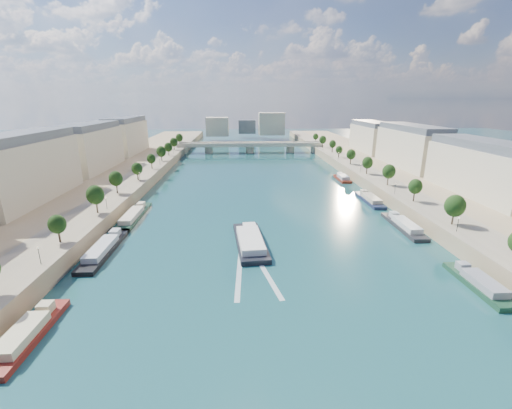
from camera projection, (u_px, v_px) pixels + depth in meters
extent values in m
plane|color=#0B2F32|center=(258.00, 197.00, 147.11)|extent=(700.00, 700.00, 0.00)
cube|color=#9E8460|center=(87.00, 194.00, 143.20)|extent=(44.00, 520.00, 5.00)
cube|color=#9E8460|center=(423.00, 190.00, 149.55)|extent=(44.00, 520.00, 5.00)
cube|color=gray|center=(123.00, 187.00, 143.11)|extent=(14.00, 520.00, 0.10)
cube|color=gray|center=(390.00, 184.00, 148.13)|extent=(14.00, 520.00, 0.10)
cylinder|color=#382B1E|center=(56.00, 236.00, 87.29)|extent=(0.50, 0.50, 3.82)
ellipsoid|color=black|center=(53.00, 223.00, 86.23)|extent=(4.80, 4.80, 5.52)
cylinder|color=#382B1E|center=(94.00, 208.00, 110.20)|extent=(0.50, 0.50, 3.82)
ellipsoid|color=black|center=(92.00, 197.00, 109.14)|extent=(4.80, 4.80, 5.52)
cylinder|color=#382B1E|center=(119.00, 189.00, 133.10)|extent=(0.50, 0.50, 3.82)
ellipsoid|color=black|center=(118.00, 180.00, 132.04)|extent=(4.80, 4.80, 5.52)
cylinder|color=#382B1E|center=(137.00, 176.00, 156.00)|extent=(0.50, 0.50, 3.82)
ellipsoid|color=black|center=(136.00, 168.00, 154.94)|extent=(4.80, 4.80, 5.52)
cylinder|color=#382B1E|center=(150.00, 166.00, 178.91)|extent=(0.50, 0.50, 3.82)
ellipsoid|color=black|center=(149.00, 159.00, 177.85)|extent=(4.80, 4.80, 5.52)
cylinder|color=#382B1E|center=(160.00, 158.00, 201.81)|extent=(0.50, 0.50, 3.82)
ellipsoid|color=black|center=(160.00, 152.00, 200.75)|extent=(4.80, 4.80, 5.52)
cylinder|color=#382B1E|center=(168.00, 152.00, 224.71)|extent=(0.50, 0.50, 3.82)
ellipsoid|color=black|center=(168.00, 147.00, 223.65)|extent=(4.80, 4.80, 5.52)
cylinder|color=#382B1E|center=(175.00, 147.00, 247.62)|extent=(0.50, 0.50, 3.82)
ellipsoid|color=black|center=(174.00, 142.00, 246.56)|extent=(4.80, 4.80, 5.52)
cylinder|color=#382B1E|center=(180.00, 143.00, 270.52)|extent=(0.50, 0.50, 3.82)
ellipsoid|color=black|center=(180.00, 139.00, 269.46)|extent=(4.80, 4.80, 5.52)
cylinder|color=#382B1E|center=(455.00, 219.00, 99.78)|extent=(0.50, 0.50, 3.82)
ellipsoid|color=black|center=(458.00, 207.00, 98.72)|extent=(4.80, 4.80, 5.52)
cylinder|color=#382B1E|center=(415.00, 197.00, 122.68)|extent=(0.50, 0.50, 3.82)
ellipsoid|color=black|center=(417.00, 187.00, 121.62)|extent=(4.80, 4.80, 5.52)
cylinder|color=#382B1E|center=(388.00, 181.00, 145.59)|extent=(0.50, 0.50, 3.82)
ellipsoid|color=black|center=(388.00, 173.00, 144.52)|extent=(4.80, 4.80, 5.52)
cylinder|color=#382B1E|center=(367.00, 170.00, 168.49)|extent=(0.50, 0.50, 3.82)
ellipsoid|color=black|center=(368.00, 163.00, 167.43)|extent=(4.80, 4.80, 5.52)
cylinder|color=#382B1E|center=(352.00, 162.00, 191.39)|extent=(0.50, 0.50, 3.82)
ellipsoid|color=black|center=(353.00, 155.00, 190.33)|extent=(4.80, 4.80, 5.52)
cylinder|color=#382B1E|center=(340.00, 155.00, 214.30)|extent=(0.50, 0.50, 3.82)
ellipsoid|color=black|center=(340.00, 149.00, 213.23)|extent=(4.80, 4.80, 5.52)
cylinder|color=#382B1E|center=(330.00, 149.00, 237.20)|extent=(0.50, 0.50, 3.82)
ellipsoid|color=black|center=(331.00, 144.00, 236.14)|extent=(4.80, 4.80, 5.52)
cylinder|color=#382B1E|center=(322.00, 145.00, 260.10)|extent=(0.50, 0.50, 3.82)
ellipsoid|color=black|center=(323.00, 140.00, 259.04)|extent=(4.80, 4.80, 5.52)
cylinder|color=#382B1E|center=(316.00, 141.00, 283.01)|extent=(0.50, 0.50, 3.82)
ellipsoid|color=black|center=(316.00, 137.00, 281.94)|extent=(4.80, 4.80, 5.52)
cylinder|color=black|center=(40.00, 257.00, 75.93)|extent=(0.14, 0.14, 4.00)
sphere|color=#FFE5B2|center=(38.00, 248.00, 75.31)|extent=(0.36, 0.36, 0.36)
cylinder|color=black|center=(106.00, 204.00, 114.10)|extent=(0.14, 0.14, 4.00)
sphere|color=#FFE5B2|center=(106.00, 198.00, 113.48)|extent=(0.36, 0.36, 0.36)
cylinder|color=black|center=(140.00, 178.00, 152.27)|extent=(0.14, 0.14, 4.00)
sphere|color=#FFE5B2|center=(139.00, 173.00, 151.65)|extent=(0.36, 0.36, 0.36)
cylinder|color=black|center=(160.00, 162.00, 190.44)|extent=(0.14, 0.14, 4.00)
sphere|color=#FFE5B2|center=(159.00, 158.00, 189.82)|extent=(0.36, 0.36, 0.36)
cylinder|color=black|center=(173.00, 151.00, 228.62)|extent=(0.14, 0.14, 4.00)
sphere|color=#FFE5B2|center=(173.00, 148.00, 228.00)|extent=(0.36, 0.36, 0.36)
cylinder|color=black|center=(458.00, 225.00, 94.87)|extent=(0.14, 0.14, 4.00)
sphere|color=#FFE5B2|center=(459.00, 218.00, 94.25)|extent=(0.36, 0.36, 0.36)
cylinder|color=black|center=(395.00, 189.00, 133.04)|extent=(0.14, 0.14, 4.00)
sphere|color=#FFE5B2|center=(396.00, 184.00, 132.42)|extent=(0.36, 0.36, 0.36)
cylinder|color=black|center=(360.00, 169.00, 171.22)|extent=(0.14, 0.14, 4.00)
sphere|color=#FFE5B2|center=(361.00, 165.00, 170.60)|extent=(0.36, 0.36, 0.36)
cylinder|color=black|center=(338.00, 156.00, 209.39)|extent=(0.14, 0.14, 4.00)
sphere|color=#FFE5B2|center=(339.00, 153.00, 208.77)|extent=(0.36, 0.36, 0.36)
cylinder|color=black|center=(323.00, 147.00, 247.56)|extent=(0.14, 0.14, 4.00)
sphere|color=#FFE5B2|center=(323.00, 144.00, 246.94)|extent=(0.36, 0.36, 0.36)
cube|color=#C3B296|center=(25.00, 173.00, 122.71)|extent=(16.00, 52.00, 20.00)
cube|color=#474C54|center=(18.00, 141.00, 119.28)|extent=(14.72, 50.44, 3.20)
cube|color=#C3B296|center=(92.00, 150.00, 178.06)|extent=(16.00, 52.00, 20.00)
cube|color=#474C54|center=(88.00, 127.00, 174.63)|extent=(14.72, 50.44, 3.20)
cube|color=#C3B296|center=(127.00, 138.00, 233.41)|extent=(16.00, 52.00, 20.00)
cube|color=#474C54|center=(125.00, 120.00, 229.98)|extent=(14.72, 50.44, 3.20)
cube|color=#C3B296|center=(483.00, 169.00, 130.20)|extent=(16.00, 52.00, 20.00)
cube|color=#474C54|center=(490.00, 138.00, 126.77)|extent=(14.72, 50.44, 3.20)
cube|color=#C3B296|center=(411.00, 148.00, 185.55)|extent=(16.00, 52.00, 20.00)
cube|color=#474C54|center=(414.00, 126.00, 182.12)|extent=(14.72, 50.44, 3.20)
cube|color=#C3B296|center=(371.00, 137.00, 240.90)|extent=(16.00, 52.00, 20.00)
cube|color=#474C54|center=(373.00, 120.00, 237.47)|extent=(14.72, 50.44, 3.20)
cube|color=#C3B296|center=(217.00, 127.00, 342.06)|extent=(22.00, 18.00, 18.00)
cube|color=#C3B296|center=(271.00, 124.00, 353.43)|extent=(26.00, 20.00, 22.00)
cube|color=#474C54|center=(247.00, 127.00, 367.83)|extent=(18.00, 16.00, 14.00)
cube|color=#C1B79E|center=(250.00, 145.00, 267.28)|extent=(112.00, 11.00, 2.20)
cube|color=#C1B79E|center=(250.00, 144.00, 262.06)|extent=(112.00, 0.80, 0.90)
cube|color=#C1B79E|center=(250.00, 142.00, 271.61)|extent=(112.00, 0.80, 0.90)
cylinder|color=#C1B79E|center=(209.00, 150.00, 266.96)|extent=(6.40, 6.40, 5.00)
cylinder|color=#C1B79E|center=(250.00, 149.00, 268.37)|extent=(6.40, 6.40, 5.00)
cylinder|color=#C1B79E|center=(290.00, 149.00, 269.78)|extent=(6.40, 6.40, 5.00)
cube|color=#C1B79E|center=(183.00, 150.00, 266.08)|extent=(6.00, 12.00, 5.00)
cube|color=#C1B79E|center=(315.00, 149.00, 270.67)|extent=(6.00, 12.00, 5.00)
cube|color=black|center=(250.00, 243.00, 99.64)|extent=(10.31, 28.26, 1.98)
cube|color=silver|center=(250.00, 240.00, 96.97)|extent=(8.04, 18.49, 1.78)
cube|color=silver|center=(249.00, 227.00, 107.01)|extent=(4.23, 3.66, 1.80)
cube|color=silver|center=(239.00, 272.00, 83.39)|extent=(2.09, 26.03, 0.04)
cube|color=silver|center=(265.00, 272.00, 83.67)|extent=(6.60, 25.68, 0.04)
cube|color=maroon|center=(29.00, 336.00, 60.49)|extent=(5.00, 20.64, 1.80)
cube|color=beige|center=(21.00, 334.00, 58.42)|extent=(4.10, 11.35, 1.60)
cube|color=beige|center=(46.00, 307.00, 65.87)|extent=(2.50, 2.48, 1.80)
cube|color=black|center=(105.00, 250.00, 94.94)|extent=(5.00, 28.80, 1.80)
cube|color=#B5BAC2|center=(101.00, 248.00, 92.24)|extent=(4.10, 15.84, 1.60)
cube|color=#B5BAC2|center=(115.00, 233.00, 102.65)|extent=(2.50, 3.46, 1.80)
cube|color=#173927|center=(134.00, 217.00, 121.31)|extent=(5.00, 30.40, 1.80)
cube|color=beige|center=(132.00, 215.00, 118.49)|extent=(4.10, 16.72, 1.60)
cube|color=beige|center=(141.00, 205.00, 129.48)|extent=(2.50, 3.65, 1.80)
cube|color=#183D28|center=(478.00, 286.00, 76.90)|extent=(5.00, 19.86, 1.80)
cube|color=gray|center=(484.00, 283.00, 74.88)|extent=(4.10, 10.92, 1.60)
cube|color=gray|center=(463.00, 266.00, 82.05)|extent=(2.50, 2.38, 1.80)
cube|color=#27272A|center=(403.00, 227.00, 112.04)|extent=(5.00, 24.77, 1.80)
cube|color=silver|center=(407.00, 224.00, 109.65)|extent=(4.10, 13.62, 1.60)
cube|color=silver|center=(394.00, 215.00, 118.60)|extent=(2.50, 2.97, 1.80)
cube|color=#1B233D|center=(370.00, 201.00, 141.03)|extent=(5.00, 23.49, 1.80)
cube|color=beige|center=(372.00, 198.00, 138.74)|extent=(4.10, 12.92, 1.60)
cube|color=beige|center=(364.00, 192.00, 147.22)|extent=(2.50, 2.82, 1.80)
cube|color=maroon|center=(342.00, 179.00, 178.40)|extent=(5.00, 17.20, 1.80)
cube|color=#ACB0B9|center=(343.00, 177.00, 176.59)|extent=(4.10, 9.46, 1.60)
cube|color=#ACB0B9|center=(340.00, 174.00, 182.79)|extent=(2.50, 2.06, 1.80)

